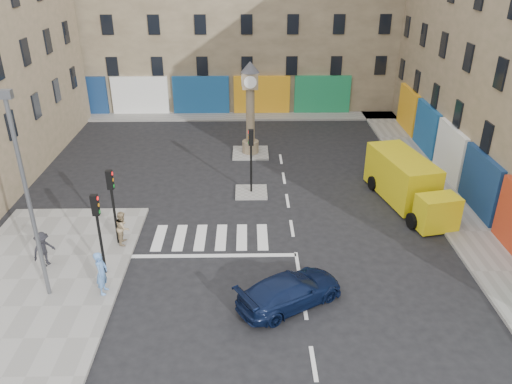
{
  "coord_description": "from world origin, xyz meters",
  "views": [
    {
      "loc": [
        -2.16,
        -17.5,
        12.71
      ],
      "look_at": [
        -1.8,
        4.1,
        2.0
      ],
      "focal_mm": 35.0,
      "sensor_mm": 36.0,
      "label": 1
    }
  ],
  "objects_px": {
    "lamp_post": "(26,190)",
    "navy_sedan": "(290,290)",
    "traffic_light_left_near": "(98,222)",
    "yellow_van": "(407,182)",
    "pedestrian_blue": "(102,273)",
    "pedestrian_tan": "(123,227)",
    "clock_pillar": "(250,103)",
    "traffic_light_island": "(251,151)",
    "traffic_light_left_far": "(112,195)",
    "pedestrian_dark": "(43,249)"
  },
  "relations": [
    {
      "from": "traffic_light_left_near",
      "to": "clock_pillar",
      "type": "xyz_separation_m",
      "value": [
        6.3,
        13.8,
        0.93
      ]
    },
    {
      "from": "navy_sedan",
      "to": "pedestrian_blue",
      "type": "height_order",
      "value": "pedestrian_blue"
    },
    {
      "from": "pedestrian_tan",
      "to": "lamp_post",
      "type": "bearing_deg",
      "value": 147.26
    },
    {
      "from": "traffic_light_left_near",
      "to": "traffic_light_left_far",
      "type": "height_order",
      "value": "same"
    },
    {
      "from": "traffic_light_left_far",
      "to": "lamp_post",
      "type": "relative_size",
      "value": 0.45
    },
    {
      "from": "clock_pillar",
      "to": "navy_sedan",
      "type": "xyz_separation_m",
      "value": [
        1.44,
        -15.82,
        -2.91
      ]
    },
    {
      "from": "clock_pillar",
      "to": "pedestrian_dark",
      "type": "relative_size",
      "value": 3.72
    },
    {
      "from": "traffic_light_left_near",
      "to": "pedestrian_tan",
      "type": "relative_size",
      "value": 2.27
    },
    {
      "from": "yellow_van",
      "to": "pedestrian_dark",
      "type": "bearing_deg",
      "value": -173.46
    },
    {
      "from": "pedestrian_tan",
      "to": "navy_sedan",
      "type": "bearing_deg",
      "value": -123.23
    },
    {
      "from": "yellow_van",
      "to": "pedestrian_dark",
      "type": "xyz_separation_m",
      "value": [
        -17.44,
        -5.91,
        -0.26
      ]
    },
    {
      "from": "traffic_light_island",
      "to": "pedestrian_blue",
      "type": "distance_m",
      "value": 11.05
    },
    {
      "from": "yellow_van",
      "to": "pedestrian_tan",
      "type": "relative_size",
      "value": 4.34
    },
    {
      "from": "lamp_post",
      "to": "yellow_van",
      "type": "bearing_deg",
      "value": 25.38
    },
    {
      "from": "traffic_light_left_near",
      "to": "clock_pillar",
      "type": "relative_size",
      "value": 0.61
    },
    {
      "from": "pedestrian_blue",
      "to": "pedestrian_tan",
      "type": "xyz_separation_m",
      "value": [
        0.0,
        3.74,
        -0.12
      ]
    },
    {
      "from": "traffic_light_left_near",
      "to": "yellow_van",
      "type": "relative_size",
      "value": 0.52
    },
    {
      "from": "lamp_post",
      "to": "navy_sedan",
      "type": "xyz_separation_m",
      "value": [
        9.64,
        -0.63,
        -4.15
      ]
    },
    {
      "from": "traffic_light_left_near",
      "to": "lamp_post",
      "type": "relative_size",
      "value": 0.45
    },
    {
      "from": "traffic_light_left_near",
      "to": "navy_sedan",
      "type": "distance_m",
      "value": 8.24
    },
    {
      "from": "traffic_light_left_far",
      "to": "traffic_light_island",
      "type": "relative_size",
      "value": 1.0
    },
    {
      "from": "traffic_light_left_far",
      "to": "clock_pillar",
      "type": "bearing_deg",
      "value": 61.06
    },
    {
      "from": "traffic_light_left_far",
      "to": "pedestrian_dark",
      "type": "distance_m",
      "value": 3.66
    },
    {
      "from": "traffic_light_left_near",
      "to": "traffic_light_left_far",
      "type": "relative_size",
      "value": 1.0
    },
    {
      "from": "lamp_post",
      "to": "pedestrian_blue",
      "type": "height_order",
      "value": "lamp_post"
    },
    {
      "from": "traffic_light_island",
      "to": "lamp_post",
      "type": "relative_size",
      "value": 0.45
    },
    {
      "from": "traffic_light_left_near",
      "to": "yellow_van",
      "type": "xyz_separation_m",
      "value": [
        14.73,
        6.49,
        -1.39
      ]
    },
    {
      "from": "navy_sedan",
      "to": "yellow_van",
      "type": "height_order",
      "value": "yellow_van"
    },
    {
      "from": "lamp_post",
      "to": "pedestrian_blue",
      "type": "relative_size",
      "value": 4.43
    },
    {
      "from": "yellow_van",
      "to": "pedestrian_tan",
      "type": "bearing_deg",
      "value": -176.29
    },
    {
      "from": "traffic_light_left_far",
      "to": "navy_sedan",
      "type": "xyz_separation_m",
      "value": [
        7.74,
        -4.43,
        -1.98
      ]
    },
    {
      "from": "pedestrian_dark",
      "to": "clock_pillar",
      "type": "bearing_deg",
      "value": -3.44
    },
    {
      "from": "lamp_post",
      "to": "navy_sedan",
      "type": "height_order",
      "value": "lamp_post"
    },
    {
      "from": "clock_pillar",
      "to": "navy_sedan",
      "type": "relative_size",
      "value": 1.39
    },
    {
      "from": "traffic_light_left_near",
      "to": "pedestrian_blue",
      "type": "xyz_separation_m",
      "value": [
        0.3,
        -1.36,
        -1.53
      ]
    },
    {
      "from": "lamp_post",
      "to": "pedestrian_tan",
      "type": "distance_m",
      "value": 5.81
    },
    {
      "from": "pedestrian_dark",
      "to": "pedestrian_blue",
      "type": "bearing_deg",
      "value": -91.91
    },
    {
      "from": "lamp_post",
      "to": "pedestrian_tan",
      "type": "bearing_deg",
      "value": 59.82
    },
    {
      "from": "navy_sedan",
      "to": "pedestrian_dark",
      "type": "height_order",
      "value": "pedestrian_dark"
    },
    {
      "from": "traffic_light_left_far",
      "to": "yellow_van",
      "type": "xyz_separation_m",
      "value": [
        14.73,
        4.09,
        -1.39
      ]
    },
    {
      "from": "traffic_light_island",
      "to": "pedestrian_tan",
      "type": "distance_m",
      "value": 8.25
    },
    {
      "from": "traffic_light_island",
      "to": "pedestrian_dark",
      "type": "relative_size",
      "value": 2.26
    },
    {
      "from": "traffic_light_left_far",
      "to": "traffic_light_island",
      "type": "height_order",
      "value": "traffic_light_left_far"
    },
    {
      "from": "yellow_van",
      "to": "pedestrian_tan",
      "type": "xyz_separation_m",
      "value": [
        -14.43,
        -4.1,
        -0.26
      ]
    },
    {
      "from": "pedestrian_tan",
      "to": "pedestrian_dark",
      "type": "height_order",
      "value": "pedestrian_dark"
    },
    {
      "from": "yellow_van",
      "to": "pedestrian_dark",
      "type": "distance_m",
      "value": 18.42
    },
    {
      "from": "traffic_light_left_near",
      "to": "traffic_light_island",
      "type": "bearing_deg",
      "value": 51.07
    },
    {
      "from": "traffic_light_left_near",
      "to": "traffic_light_island",
      "type": "distance_m",
      "value": 10.03
    },
    {
      "from": "yellow_van",
      "to": "pedestrian_blue",
      "type": "xyz_separation_m",
      "value": [
        -14.43,
        -7.85,
        -0.14
      ]
    },
    {
      "from": "clock_pillar",
      "to": "yellow_van",
      "type": "height_order",
      "value": "clock_pillar"
    }
  ]
}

